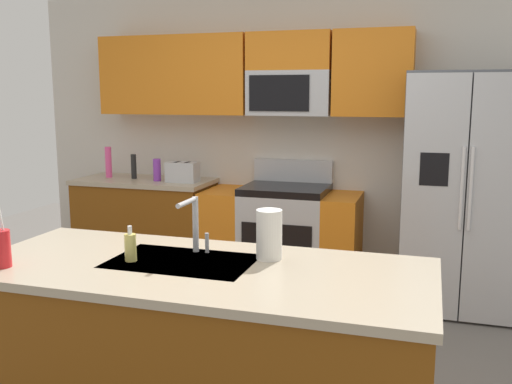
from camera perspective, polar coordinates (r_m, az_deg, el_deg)
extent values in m
plane|color=#66605B|center=(3.53, -3.60, -18.70)|extent=(9.00, 9.00, 0.00)
cube|color=beige|center=(5.18, 4.77, 5.53)|extent=(5.20, 0.10, 2.60)
cube|color=orange|center=(5.50, -11.41, 11.36)|extent=(0.70, 0.32, 0.70)
cube|color=orange|center=(5.20, -4.49, 11.62)|extent=(0.70, 0.32, 0.70)
cube|color=orange|center=(4.86, 11.72, 11.58)|extent=(0.64, 0.32, 0.70)
cube|color=#B7BABF|center=(4.98, 3.48, 9.87)|extent=(0.72, 0.32, 0.38)
cube|color=black|center=(4.83, 2.30, 9.89)|extent=(0.52, 0.01, 0.30)
cube|color=orange|center=(4.99, 3.52, 13.90)|extent=(0.72, 0.32, 0.32)
cube|color=brown|center=(5.48, -10.98, -3.58)|extent=(1.24, 0.60, 0.86)
cube|color=tan|center=(5.40, -11.13, 1.07)|extent=(1.27, 0.63, 0.04)
cube|color=#B7BABF|center=(5.00, 2.94, -4.83)|extent=(0.72, 0.60, 0.84)
cube|color=black|center=(4.71, 2.02, -5.37)|extent=(0.60, 0.01, 0.36)
cube|color=black|center=(4.91, 2.99, 0.26)|extent=(0.72, 0.60, 0.06)
cube|color=#B7BABF|center=(5.15, 3.74, 2.16)|extent=(0.72, 0.06, 0.20)
cube|color=orange|center=(5.16, -2.90, -4.38)|extent=(0.36, 0.60, 0.84)
cube|color=orange|center=(4.91, 8.63, -5.22)|extent=(0.28, 0.60, 0.84)
cube|color=#4C4F54|center=(4.71, 20.06, -0.05)|extent=(0.90, 0.70, 1.85)
cube|color=#B7BABF|center=(4.34, 17.31, -0.69)|extent=(0.44, 0.04, 1.81)
cube|color=#B7BABF|center=(4.36, 23.22, -0.99)|extent=(0.44, 0.04, 1.81)
cylinder|color=silver|center=(4.30, 19.96, 0.32)|extent=(0.02, 0.02, 0.60)
cylinder|color=silver|center=(4.30, 20.76, 0.28)|extent=(0.02, 0.02, 0.60)
cube|color=black|center=(4.28, 17.45, 2.18)|extent=(0.20, 0.00, 0.24)
cube|color=brown|center=(2.83, -5.75, -16.51)|extent=(2.11, 0.89, 0.86)
cube|color=tan|center=(2.66, -5.92, -7.78)|extent=(2.15, 0.93, 0.04)
cube|color=#B7BABF|center=(2.74, -7.45, -7.17)|extent=(0.68, 0.44, 0.03)
cube|color=#B7BABF|center=(5.15, -7.38, 2.00)|extent=(0.28, 0.16, 0.18)
cube|color=black|center=(5.16, -7.91, 2.99)|extent=(0.03, 0.11, 0.01)
cube|color=black|center=(5.12, -6.90, 2.96)|extent=(0.03, 0.11, 0.01)
cylinder|color=black|center=(5.43, -12.18, 2.52)|extent=(0.05, 0.05, 0.23)
cylinder|color=purple|center=(5.25, -9.91, 2.21)|extent=(0.07, 0.07, 0.20)
cylinder|color=#EA4C93|center=(5.58, -14.60, 2.92)|extent=(0.06, 0.06, 0.29)
cylinder|color=#B7BABF|center=(2.85, -6.09, -3.25)|extent=(0.03, 0.03, 0.28)
cylinder|color=#B7BABF|center=(2.73, -6.97, -1.04)|extent=(0.02, 0.20, 0.02)
cylinder|color=#B7BABF|center=(2.85, -4.95, -5.10)|extent=(0.02, 0.02, 0.10)
cylinder|color=red|center=(2.84, -24.22, -5.22)|extent=(0.08, 0.08, 0.17)
cylinder|color=white|center=(2.81, -24.23, -2.56)|extent=(0.01, 0.03, 0.14)
cylinder|color=#D8CC66|center=(2.76, -12.49, -5.47)|extent=(0.06, 0.06, 0.13)
cylinder|color=white|center=(2.74, -12.56, -3.75)|extent=(0.02, 0.02, 0.04)
cylinder|color=white|center=(2.71, 1.33, -4.29)|extent=(0.12, 0.12, 0.24)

